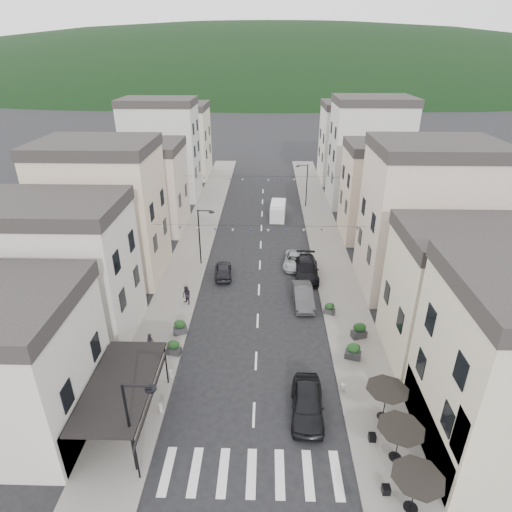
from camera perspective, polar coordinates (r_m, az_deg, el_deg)
The scene contains 27 objects.
ground at distance 24.25m, azimuth -0.81°, elevation -30.74°, with size 700.00×700.00×0.00m, color black.
sidewalk_left at distance 50.22m, azimuth -7.94°, elevation 2.13°, with size 4.00×76.00×0.12m, color slate.
sidewalk_right at distance 50.02m, azimuth 9.28°, elevation 1.93°, with size 4.00×76.00×0.12m, color slate.
hill_backdrop at distance 313.88m, azimuth 1.54°, elevation 22.47°, with size 640.00×360.00×70.00m, color black.
boutique_awning at distance 26.28m, azimuth -17.06°, elevation -16.15°, with size 3.77×7.50×3.28m.
buildings_row_left at distance 55.04m, azimuth -14.74°, elevation 10.39°, with size 10.20×54.16×14.00m.
buildings_row_right at distance 53.57m, azimuth 16.73°, elevation 9.94°, with size 10.20×54.16×14.50m.
cafe_terrace at distance 25.08m, azimuth 18.67°, elevation -21.37°, with size 2.50×8.10×2.53m.
streetlamp_left_near at distance 23.45m, azimuth -15.99°, elevation -20.27°, with size 1.70×0.56×6.00m.
streetlamp_left_far at distance 43.09m, azimuth -7.23°, elevation 3.28°, with size 1.70×0.56×6.00m.
streetlamp_right_far at distance 59.81m, azimuth 6.54°, elevation 9.88°, with size 1.70×0.56×6.00m.
bollards at distance 27.33m, azimuth -0.33°, elevation -20.55°, with size 11.66×10.26×0.60m.
bunting_near at distance 38.16m, azimuth 0.45°, elevation 3.58°, with size 19.00×0.28×0.62m.
bunting_far at distance 53.28m, azimuth 0.80°, elevation 10.21°, with size 19.00×0.28×0.62m.
parked_car_a at distance 27.65m, azimuth 6.85°, elevation -18.90°, with size 1.95×4.84×1.65m, color black.
parked_car_b at distance 37.63m, azimuth 6.30°, elevation -5.31°, with size 1.61×4.62×1.52m, color #353537.
parked_car_c at distance 43.93m, azimuth 5.12°, elevation -0.58°, with size 2.04×4.43×1.23m, color #969A9E.
parked_car_d at distance 41.94m, azimuth 6.77°, elevation -1.75°, with size 2.24×5.50×1.60m, color black.
parked_car_e at distance 41.83m, azimuth -4.37°, elevation -1.92°, with size 1.58×3.92×1.34m, color black.
delivery_van at distance 56.21m, azimuth 2.95°, elevation 6.15°, with size 2.18×4.79×2.24m.
pedestrian_a at distance 32.62m, azimuth -13.91°, elevation -11.24°, with size 0.58×0.38×1.58m, color black.
pedestrian_b at distance 37.55m, azimuth -9.24°, elevation -5.20°, with size 0.84×0.65×1.72m, color black.
planter_la at distance 32.26m, azimuth -10.93°, elevation -11.89°, with size 1.13×0.79×1.15m.
planter_lb at distance 34.21m, azimuth -10.09°, elevation -9.30°, with size 1.19×0.90×1.18m.
planter_ra at distance 32.06m, azimuth 12.83°, elevation -12.26°, with size 1.26×0.93×1.26m.
planter_rb at distance 34.19m, azimuth 13.60°, elevation -9.62°, with size 1.27×0.93×1.27m.
planter_rc at distance 36.54m, azimuth 9.78°, elevation -6.90°, with size 1.03×0.82×1.01m.
Camera 1 is at (0.65, -13.22, 20.32)m, focal length 30.00 mm.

